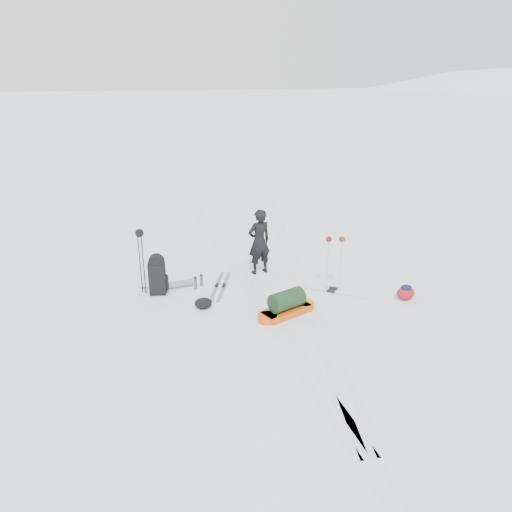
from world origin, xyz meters
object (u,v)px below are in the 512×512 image
(skier, at_px, (259,242))
(ski_poles_black, at_px, (140,241))
(expedition_rucksack, at_px, (160,275))
(pulk_sled, at_px, (287,305))

(skier, xyz_separation_m, ski_poles_black, (-2.84, -0.56, 0.43))
(skier, distance_m, expedition_rucksack, 2.57)
(expedition_rucksack, bearing_deg, ski_poles_black, 173.37)
(pulk_sled, height_order, ski_poles_black, ski_poles_black)
(expedition_rucksack, bearing_deg, skier, 23.03)
(skier, relative_size, ski_poles_black, 1.08)
(skier, xyz_separation_m, pulk_sled, (0.06, -2.31, -0.62))
(pulk_sled, height_order, expedition_rucksack, expedition_rucksack)
(pulk_sled, relative_size, expedition_rucksack, 1.43)
(pulk_sled, distance_m, expedition_rucksack, 3.01)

